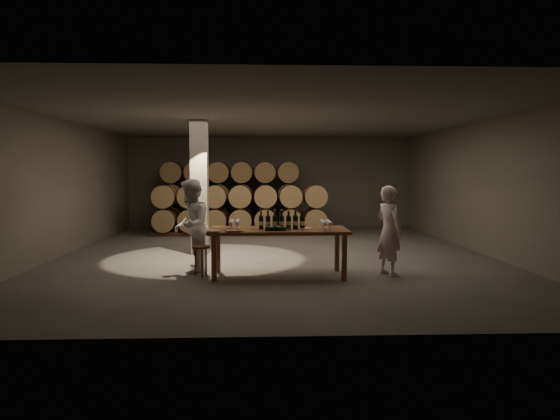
{
  "coord_description": "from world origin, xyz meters",
  "views": [
    {
      "loc": [
        -0.34,
        -11.84,
        1.97
      ],
      "look_at": [
        0.11,
        -0.45,
        1.1
      ],
      "focal_mm": 32.0,
      "sensor_mm": 36.0,
      "label": 1
    }
  ],
  "objects_px": {
    "notebook_near": "(233,231)",
    "stool": "(201,251)",
    "person_woman": "(191,226)",
    "tasting_table": "(279,234)",
    "bottle_cluster": "(282,222)",
    "plate": "(305,228)",
    "person_man": "(389,231)"
  },
  "relations": [
    {
      "from": "bottle_cluster",
      "to": "plate",
      "type": "bearing_deg",
      "value": -4.87
    },
    {
      "from": "notebook_near",
      "to": "bottle_cluster",
      "type": "bearing_deg",
      "value": 12.39
    },
    {
      "from": "tasting_table",
      "to": "notebook_near",
      "type": "xyz_separation_m",
      "value": [
        -0.84,
        -0.43,
        0.12
      ]
    },
    {
      "from": "bottle_cluster",
      "to": "person_woman",
      "type": "bearing_deg",
      "value": 167.05
    },
    {
      "from": "plate",
      "to": "stool",
      "type": "relative_size",
      "value": 0.44
    },
    {
      "from": "notebook_near",
      "to": "stool",
      "type": "height_order",
      "value": "notebook_near"
    },
    {
      "from": "notebook_near",
      "to": "plate",
      "type": "bearing_deg",
      "value": 2.98
    },
    {
      "from": "plate",
      "to": "notebook_near",
      "type": "xyz_separation_m",
      "value": [
        -1.33,
        -0.42,
        0.01
      ]
    },
    {
      "from": "notebook_near",
      "to": "stool",
      "type": "xyz_separation_m",
      "value": [
        -0.62,
        0.47,
        -0.44
      ]
    },
    {
      "from": "plate",
      "to": "person_man",
      "type": "height_order",
      "value": "person_man"
    },
    {
      "from": "tasting_table",
      "to": "plate",
      "type": "relative_size",
      "value": 10.17
    },
    {
      "from": "plate",
      "to": "stool",
      "type": "height_order",
      "value": "plate"
    },
    {
      "from": "bottle_cluster",
      "to": "person_woman",
      "type": "relative_size",
      "value": 0.47
    },
    {
      "from": "stool",
      "to": "person_man",
      "type": "bearing_deg",
      "value": -0.48
    },
    {
      "from": "bottle_cluster",
      "to": "person_man",
      "type": "bearing_deg",
      "value": -0.4
    },
    {
      "from": "person_woman",
      "to": "tasting_table",
      "type": "bearing_deg",
      "value": 77.18
    },
    {
      "from": "stool",
      "to": "person_man",
      "type": "xyz_separation_m",
      "value": [
        3.58,
        -0.03,
        0.39
      ]
    },
    {
      "from": "notebook_near",
      "to": "person_woman",
      "type": "bearing_deg",
      "value": 120.62
    },
    {
      "from": "person_man",
      "to": "person_woman",
      "type": "height_order",
      "value": "person_woman"
    },
    {
      "from": "bottle_cluster",
      "to": "plate",
      "type": "distance_m",
      "value": 0.45
    },
    {
      "from": "tasting_table",
      "to": "stool",
      "type": "height_order",
      "value": "tasting_table"
    },
    {
      "from": "bottle_cluster",
      "to": "tasting_table",
      "type": "bearing_deg",
      "value": -158.74
    },
    {
      "from": "tasting_table",
      "to": "person_man",
      "type": "xyz_separation_m",
      "value": [
        2.11,
        0.01,
        0.06
      ]
    },
    {
      "from": "tasting_table",
      "to": "person_woman",
      "type": "height_order",
      "value": "person_woman"
    },
    {
      "from": "tasting_table",
      "to": "plate",
      "type": "xyz_separation_m",
      "value": [
        0.49,
        -0.01,
        0.11
      ]
    },
    {
      "from": "plate",
      "to": "stool",
      "type": "bearing_deg",
      "value": 178.47
    },
    {
      "from": "person_man",
      "to": "plate",
      "type": "bearing_deg",
      "value": 63.43
    },
    {
      "from": "notebook_near",
      "to": "stool",
      "type": "distance_m",
      "value": 0.9
    },
    {
      "from": "tasting_table",
      "to": "person_man",
      "type": "distance_m",
      "value": 2.11
    },
    {
      "from": "plate",
      "to": "person_woman",
      "type": "xyz_separation_m",
      "value": [
        -2.2,
        0.44,
        0.01
      ]
    },
    {
      "from": "notebook_near",
      "to": "person_woman",
      "type": "relative_size",
      "value": 0.13
    },
    {
      "from": "tasting_table",
      "to": "notebook_near",
      "type": "height_order",
      "value": "notebook_near"
    }
  ]
}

